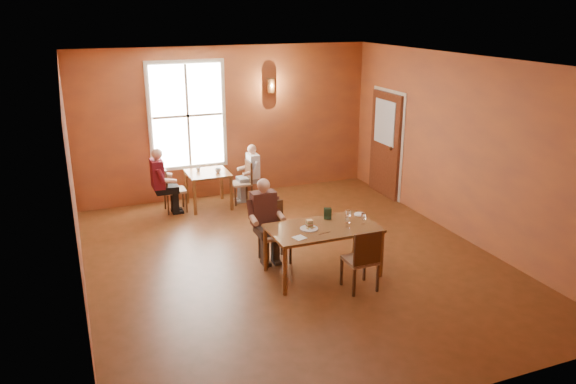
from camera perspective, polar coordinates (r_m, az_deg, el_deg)
name	(u,v)px	position (r m, az deg, el deg)	size (l,w,h in m)	color
ground	(293,261)	(8.67, 0.49, -6.99)	(6.00, 7.00, 0.01)	brown
wall_back	(227,122)	(11.37, -6.19, 7.04)	(6.00, 0.04, 3.00)	brown
wall_front	(439,265)	(5.27, 15.14, -7.16)	(6.00, 0.04, 3.00)	brown
wall_left	(73,190)	(7.59, -20.97, 0.15)	(0.04, 7.00, 3.00)	brown
wall_right	(462,148)	(9.65, 17.31, 4.26)	(0.04, 7.00, 3.00)	brown
ceiling	(293,61)	(7.87, 0.55, 13.16)	(6.00, 7.00, 0.04)	white
window	(188,116)	(11.11, -10.17, 7.64)	(1.36, 0.10, 1.96)	white
door	(385,145)	(11.54, 9.80, 4.76)	(0.12, 1.04, 2.10)	maroon
wall_sconce	(271,86)	(11.43, -1.76, 10.75)	(0.16, 0.16, 0.28)	brown
main_table	(323,251)	(8.14, 3.54, -5.95)	(1.56, 0.88, 0.73)	brown
chair_diner_main	(274,233)	(8.48, -1.38, -4.23)	(0.40, 0.40, 0.91)	#582F18
diner_main	(275,225)	(8.40, -1.32, -3.33)	(0.49, 0.49, 1.22)	#332118
chair_empty	(360,259)	(7.75, 7.33, -6.72)	(0.40, 0.40, 0.90)	brown
plate_food	(309,228)	(7.91, 2.15, -3.69)	(0.26, 0.26, 0.03)	silver
sandwich	(309,225)	(7.94, 2.19, -3.32)	(0.08, 0.08, 0.10)	tan
goblet_a	(348,215)	(8.23, 6.10, -2.34)	(0.07, 0.07, 0.18)	white
goblet_b	(363,218)	(8.13, 7.66, -2.68)	(0.07, 0.07, 0.17)	silver
goblet_c	(348,222)	(7.97, 6.07, -3.05)	(0.07, 0.07, 0.17)	white
menu_stand	(328,214)	(8.26, 4.05, -2.21)	(0.11, 0.05, 0.18)	#1D3722
knife	(325,233)	(7.78, 3.75, -4.20)	(0.19, 0.02, 0.00)	silver
napkin	(299,238)	(7.62, 1.18, -4.66)	(0.16, 0.16, 0.01)	white
side_plate	(360,214)	(8.51, 7.29, -2.26)	(0.16, 0.16, 0.01)	white
second_table	(209,190)	(10.94, -8.06, 0.25)	(0.79, 0.79, 0.69)	brown
chair_diner_white	(241,182)	(11.07, -4.81, 0.98)	(0.37, 0.37, 0.83)	#412312
diner_white	(242,176)	(11.04, -4.68, 1.66)	(0.44, 0.44, 1.10)	silver
chair_diner_maroon	(175,189)	(10.79, -11.43, 0.28)	(0.38, 0.38, 0.86)	#4F2A15
diner_maroon	(173,180)	(10.73, -11.65, 1.18)	(0.49, 0.49, 1.22)	maroon
cup_a	(218,170)	(10.77, -7.13, 2.19)	(0.11, 0.11, 0.09)	silver
cup_b	(198,169)	(10.91, -9.11, 2.29)	(0.09, 0.09, 0.08)	white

